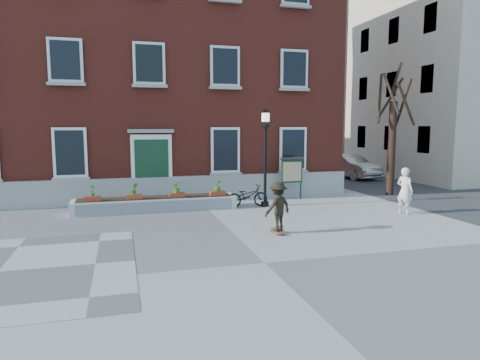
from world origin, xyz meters
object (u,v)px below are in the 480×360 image
object	(u,v)px
notice_board	(292,171)
bystander	(405,191)
skateboarder	(278,207)
bicycle	(247,196)
parked_car	(349,166)
lamp_post	(265,144)

from	to	relation	value
notice_board	bystander	bearing A→B (deg)	-55.26
notice_board	skateboarder	bearing A→B (deg)	-116.32
notice_board	skateboarder	world-z (taller)	notice_board
bicycle	bystander	xyz separation A→B (m)	(5.24, -2.91, 0.42)
bystander	parked_car	bearing A→B (deg)	-40.84
bystander	lamp_post	distance (m)	5.57
lamp_post	bicycle	bearing A→B (deg)	169.94
bicycle	parked_car	world-z (taller)	parked_car
bicycle	parked_car	distance (m)	11.69
lamp_post	skateboarder	size ratio (longest dim) A/B	2.47
parked_car	notice_board	bearing A→B (deg)	-146.52
lamp_post	parked_car	bearing A→B (deg)	43.09
lamp_post	notice_board	xyz separation A→B (m)	(1.69, 1.30, -1.28)
lamp_post	skateboarder	xyz separation A→B (m)	(-1.05, -4.24, -1.71)
parked_car	skateboarder	xyz separation A→B (m)	(-9.26, -11.93, 0.09)
notice_board	bicycle	bearing A→B (deg)	-153.93
lamp_post	bystander	bearing A→B (deg)	-31.61
parked_car	bystander	size ratio (longest dim) A/B	2.56
bicycle	skateboarder	distance (m)	4.40
bystander	lamp_post	xyz separation A→B (m)	(-4.53, 2.79, 1.67)
bicycle	parked_car	size ratio (longest dim) A/B	0.38
skateboarder	parked_car	bearing A→B (deg)	52.18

